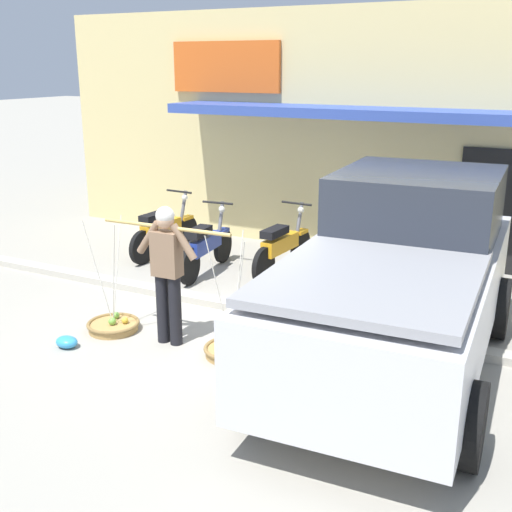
# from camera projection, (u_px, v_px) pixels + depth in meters

# --- Properties ---
(ground_plane) EXTENTS (90.00, 90.00, 0.00)m
(ground_plane) POSITION_uv_depth(u_px,v_px,m) (217.00, 329.00, 8.17)
(ground_plane) COLOR #9E998C
(sidewalk_curb) EXTENTS (20.00, 0.24, 0.10)m
(sidewalk_curb) POSITION_uv_depth(u_px,v_px,m) (243.00, 307.00, 8.75)
(sidewalk_curb) COLOR #BAB4A5
(sidewalk_curb) RESTS_ON ground
(fruit_vendor) EXTENTS (1.71, 0.22, 1.70)m
(fruit_vendor) POSITION_uv_depth(u_px,v_px,m) (167.00, 266.00, 7.49)
(fruit_vendor) COLOR black
(fruit_vendor) RESTS_ON ground
(fruit_basket_left_side) EXTENTS (0.67, 0.67, 1.45)m
(fruit_basket_left_side) POSITION_uv_depth(u_px,v_px,m) (232.00, 350.00, 7.40)
(fruit_basket_left_side) COLOR #B2894C
(fruit_basket_left_side) RESTS_ON ground
(fruit_basket_right_side) EXTENTS (0.67, 0.67, 1.45)m
(fruit_basket_right_side) POSITION_uv_depth(u_px,v_px,m) (113.00, 325.00, 8.11)
(fruit_basket_right_side) COLOR #B2894C
(fruit_basket_right_side) RESTS_ON ground
(motorcycle_nearest_shop) EXTENTS (0.54, 1.82, 1.09)m
(motorcycle_nearest_shop) POSITION_uv_depth(u_px,v_px,m) (164.00, 231.00, 11.16)
(motorcycle_nearest_shop) COLOR black
(motorcycle_nearest_shop) RESTS_ON ground
(motorcycle_second_in_row) EXTENTS (0.54, 1.82, 1.09)m
(motorcycle_second_in_row) POSITION_uv_depth(u_px,v_px,m) (206.00, 246.00, 10.21)
(motorcycle_second_in_row) COLOR black
(motorcycle_second_in_row) RESTS_ON ground
(motorcycle_third_in_row) EXTENTS (0.54, 1.82, 1.09)m
(motorcycle_third_in_row) POSITION_uv_depth(u_px,v_px,m) (282.00, 247.00, 10.19)
(motorcycle_third_in_row) COLOR black
(motorcycle_third_in_row) RESTS_ON ground
(motorcycle_end_of_row) EXTENTS (0.54, 1.82, 1.09)m
(motorcycle_end_of_row) POSITION_uv_depth(u_px,v_px,m) (350.00, 263.00, 9.38)
(motorcycle_end_of_row) COLOR black
(motorcycle_end_of_row) RESTS_ON ground
(parked_truck) EXTENTS (2.34, 4.79, 2.10)m
(parked_truck) POSITION_uv_depth(u_px,v_px,m) (401.00, 279.00, 6.88)
(parked_truck) COLOR silver
(parked_truck) RESTS_ON ground
(storefront_building) EXTENTS (13.00, 6.00, 4.20)m
(storefront_building) POSITION_uv_depth(u_px,v_px,m) (415.00, 124.00, 12.81)
(storefront_building) COLOR #DBC684
(storefront_building) RESTS_ON ground
(plastic_litter_bag) EXTENTS (0.28, 0.22, 0.14)m
(plastic_litter_bag) POSITION_uv_depth(u_px,v_px,m) (67.00, 342.00, 7.62)
(plastic_litter_bag) COLOR #3393D1
(plastic_litter_bag) RESTS_ON ground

